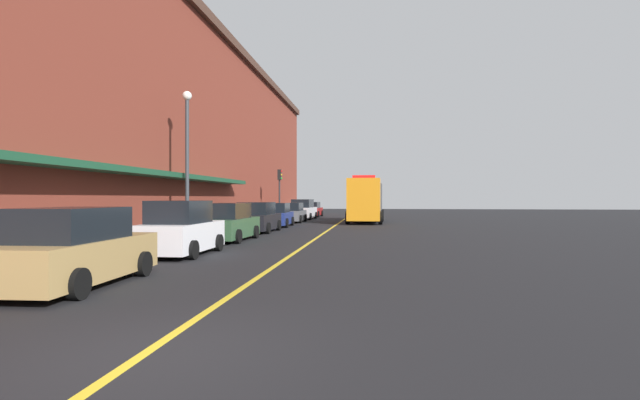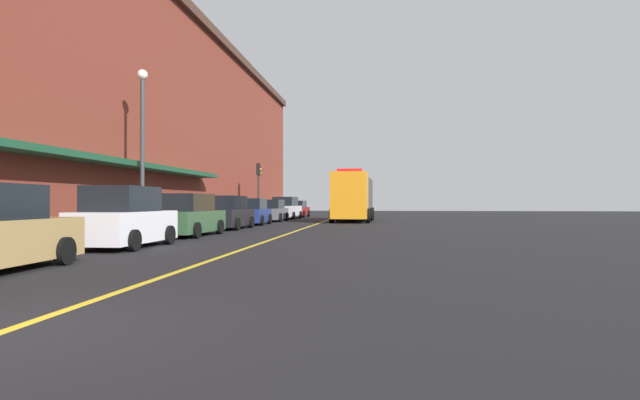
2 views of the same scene
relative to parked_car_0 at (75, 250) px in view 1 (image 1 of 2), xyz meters
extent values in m
plane|color=black|center=(3.85, 20.76, -0.84)|extent=(112.00, 112.00, 0.00)
cube|color=gray|center=(-2.35, 20.76, -0.77)|extent=(2.40, 70.00, 0.15)
cube|color=gold|center=(3.85, 20.76, -0.84)|extent=(0.16, 70.00, 0.01)
cube|color=maroon|center=(-7.94, 19.76, 5.89)|extent=(8.78, 64.00, 13.46)
cube|color=#472D23|center=(-3.40, 19.76, 12.32)|extent=(0.40, 64.00, 0.60)
cube|color=#19472D|center=(-3.00, 11.76, 2.26)|extent=(1.20, 22.40, 0.24)
cube|color=#A5844C|center=(0.00, 0.06, -0.22)|extent=(2.00, 4.72, 0.90)
cube|color=black|center=(0.01, -0.17, 0.60)|extent=(1.74, 2.62, 0.73)
cylinder|color=black|center=(-0.98, 1.47, -0.52)|extent=(0.24, 0.65, 0.64)
cylinder|color=black|center=(0.87, 1.54, -0.52)|extent=(0.24, 0.65, 0.64)
cylinder|color=black|center=(0.97, -1.34, -0.52)|extent=(0.24, 0.65, 0.64)
cube|color=silver|center=(-0.02, 6.11, -0.18)|extent=(1.79, 4.14, 0.96)
cube|color=black|center=(-0.02, 5.91, 0.69)|extent=(1.61, 2.28, 0.79)
cylinder|color=black|center=(-0.93, 7.39, -0.52)|extent=(0.22, 0.64, 0.64)
cylinder|color=black|center=(0.88, 7.40, -0.52)|extent=(0.22, 0.64, 0.64)
cylinder|color=black|center=(-0.92, 4.83, -0.52)|extent=(0.22, 0.64, 0.64)
cylinder|color=black|center=(0.88, 4.83, -0.52)|extent=(0.22, 0.64, 0.64)
cube|color=#2D5133|center=(-0.05, 11.72, -0.22)|extent=(1.79, 4.63, 0.88)
cube|color=black|center=(-0.05, 11.49, 0.58)|extent=(1.58, 2.56, 0.72)
cylinder|color=black|center=(-0.89, 13.17, -0.52)|extent=(0.23, 0.64, 0.64)
cylinder|color=black|center=(0.84, 13.13, -0.52)|extent=(0.23, 0.64, 0.64)
cylinder|color=black|center=(-0.94, 10.31, -0.52)|extent=(0.23, 0.64, 0.64)
cylinder|color=black|center=(0.79, 10.28, -0.52)|extent=(0.23, 0.64, 0.64)
cube|color=black|center=(-0.14, 17.47, -0.23)|extent=(1.94, 4.52, 0.87)
cube|color=black|center=(-0.14, 17.25, 0.57)|extent=(1.73, 2.49, 0.72)
cylinder|color=black|center=(-1.07, 18.88, -0.52)|extent=(0.23, 0.64, 0.64)
cylinder|color=black|center=(0.83, 18.85, -0.52)|extent=(0.23, 0.64, 0.64)
cylinder|color=black|center=(-1.11, 16.09, -0.52)|extent=(0.23, 0.64, 0.64)
cylinder|color=black|center=(0.80, 16.07, -0.52)|extent=(0.23, 0.64, 0.64)
cube|color=navy|center=(-0.14, 22.80, -0.26)|extent=(1.93, 4.29, 0.82)
cube|color=black|center=(-0.13, 22.59, 0.49)|extent=(1.69, 2.38, 0.67)
cylinder|color=black|center=(-1.09, 24.09, -0.52)|extent=(0.24, 0.65, 0.64)
cylinder|color=black|center=(0.74, 24.14, -0.52)|extent=(0.24, 0.65, 0.64)
cylinder|color=black|center=(-1.01, 21.46, -0.52)|extent=(0.24, 0.65, 0.64)
cylinder|color=black|center=(0.82, 21.51, -0.52)|extent=(0.24, 0.65, 0.64)
cube|color=#595B60|center=(-0.09, 28.68, -0.27)|extent=(1.84, 4.26, 0.79)
cube|color=black|center=(-0.09, 28.47, 0.45)|extent=(1.64, 2.34, 0.65)
cylinder|color=black|center=(-1.00, 30.00, -0.52)|extent=(0.22, 0.64, 0.64)
cylinder|color=black|center=(0.83, 29.99, -0.52)|extent=(0.22, 0.64, 0.64)
cylinder|color=black|center=(-1.02, 27.37, -0.52)|extent=(0.22, 0.64, 0.64)
cylinder|color=black|center=(0.81, 27.36, -0.52)|extent=(0.22, 0.64, 0.64)
cube|color=silver|center=(-0.04, 34.48, -0.20)|extent=(2.04, 4.93, 0.93)
cube|color=black|center=(-0.05, 34.23, 0.65)|extent=(1.77, 2.74, 0.76)
cylinder|color=black|center=(-0.92, 36.02, -0.52)|extent=(0.24, 0.65, 0.64)
cylinder|color=black|center=(0.96, 35.95, -0.52)|extent=(0.24, 0.65, 0.64)
cylinder|color=black|center=(-1.03, 33.01, -0.52)|extent=(0.24, 0.65, 0.64)
cylinder|color=black|center=(0.84, 32.93, -0.52)|extent=(0.24, 0.65, 0.64)
cube|color=maroon|center=(-0.06, 40.35, -0.28)|extent=(1.92, 4.85, 0.77)
cube|color=black|center=(-0.06, 40.11, 0.42)|extent=(1.70, 2.68, 0.63)
cylinder|color=black|center=(-0.97, 41.86, -0.52)|extent=(0.23, 0.64, 0.64)
cylinder|color=black|center=(0.89, 41.83, -0.52)|extent=(0.23, 0.64, 0.64)
cylinder|color=black|center=(-1.01, 38.87, -0.52)|extent=(0.23, 0.64, 0.64)
cylinder|color=black|center=(0.85, 38.84, -0.52)|extent=(0.23, 0.64, 0.64)
cube|color=orange|center=(5.89, 26.19, 1.05)|extent=(2.52, 2.59, 3.18)
cube|color=#3F3F42|center=(6.03, 30.87, 0.92)|extent=(2.63, 6.19, 2.93)
cube|color=red|center=(5.89, 26.19, 2.76)|extent=(1.73, 0.65, 0.24)
cylinder|color=black|center=(7.13, 26.25, -0.34)|extent=(0.33, 1.01, 1.00)
cylinder|color=black|center=(4.66, 26.32, -0.34)|extent=(0.33, 1.01, 1.00)
cylinder|color=black|center=(7.25, 30.07, -0.34)|extent=(0.33, 1.01, 1.00)
cylinder|color=black|center=(4.77, 30.14, -0.34)|extent=(0.33, 1.01, 1.00)
cylinder|color=black|center=(7.32, 32.54, -0.34)|extent=(0.33, 1.01, 1.00)
cylinder|color=black|center=(4.85, 32.62, -0.34)|extent=(0.33, 1.01, 1.00)
cylinder|color=#4C4C51|center=(-1.50, 22.55, -0.17)|extent=(0.07, 0.07, 1.05)
cube|color=black|center=(-1.50, 22.55, 0.50)|extent=(0.14, 0.18, 0.28)
cylinder|color=#4C4C51|center=(-1.50, 35.01, -0.17)|extent=(0.07, 0.07, 1.05)
cube|color=black|center=(-1.50, 35.01, 0.50)|extent=(0.14, 0.18, 0.28)
cylinder|color=#4C4C51|center=(-1.50, 18.82, -0.17)|extent=(0.07, 0.07, 1.05)
cube|color=black|center=(-1.50, 18.82, 0.50)|extent=(0.14, 0.18, 0.28)
cylinder|color=#4C4C51|center=(-1.50, 36.42, -0.17)|extent=(0.07, 0.07, 1.05)
cube|color=black|center=(-1.50, 36.42, 0.50)|extent=(0.14, 0.18, 0.28)
cylinder|color=#4C4C51|center=(-1.50, 26.62, -0.17)|extent=(0.07, 0.07, 1.05)
cube|color=black|center=(-1.50, 26.62, 0.50)|extent=(0.14, 0.18, 0.28)
cylinder|color=#33383D|center=(-2.10, 11.66, 2.56)|extent=(0.18, 0.18, 6.50)
sphere|color=white|center=(-2.10, 11.66, 6.03)|extent=(0.44, 0.44, 0.44)
cylinder|color=#232326|center=(-1.45, 30.26, 1.01)|extent=(0.14, 0.14, 3.40)
cube|color=black|center=(-1.45, 30.26, 3.16)|extent=(0.28, 0.36, 0.90)
sphere|color=red|center=(-1.29, 30.26, 3.46)|extent=(0.16, 0.16, 0.16)
sphere|color=gold|center=(-1.29, 30.26, 3.16)|extent=(0.16, 0.16, 0.16)
sphere|color=green|center=(-1.29, 30.26, 2.86)|extent=(0.16, 0.16, 0.16)
camera|label=1|loc=(6.84, -10.17, 1.19)|focal=26.89mm
camera|label=2|loc=(7.98, -9.54, 0.59)|focal=29.32mm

